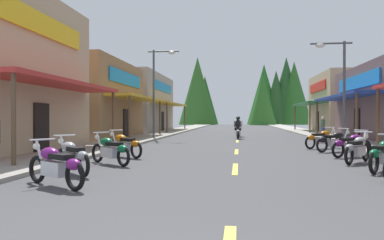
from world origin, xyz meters
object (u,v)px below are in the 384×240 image
at_px(motorcycle_parked_left_1, 72,156).
at_px(rider_cruising_lead, 238,129).
at_px(streetlamp_right, 337,77).
at_px(motorcycle_parked_right_3, 357,148).
at_px(motorcycle_parked_right_5, 334,141).
at_px(rider_cruising_trailing, 239,128).
at_px(motorcycle_parked_left_0, 56,165).
at_px(motorcycle_parked_left_3, 124,144).
at_px(motorcycle_parked_right_4, 352,144).
at_px(motorcycle_parked_right_6, 321,139).
at_px(motorcycle_parked_right_2, 383,154).
at_px(pedestrian_browsing, 323,126).
at_px(motorcycle_parked_left_2, 110,149).
at_px(streetlamp_left, 159,81).

distance_m(motorcycle_parked_left_1, rider_cruising_lead, 17.00).
relative_size(streetlamp_right, motorcycle_parked_left_1, 3.38).
distance_m(motorcycle_parked_right_3, motorcycle_parked_right_5, 3.87).
relative_size(streetlamp_right, rider_cruising_trailing, 2.61).
xyz_separation_m(motorcycle_parked_left_0, motorcycle_parked_left_3, (-0.34, 5.83, 0.00)).
bearing_deg(motorcycle_parked_right_4, motorcycle_parked_left_1, 176.79).
bearing_deg(motorcycle_parked_right_6, motorcycle_parked_right_2, -123.06).
relative_size(motorcycle_parked_right_5, rider_cruising_trailing, 0.87).
relative_size(motorcycle_parked_right_4, pedestrian_browsing, 1.17).
xyz_separation_m(motorcycle_parked_left_3, rider_cruising_trailing, (4.28, 14.85, 0.17)).
relative_size(streetlamp_right, motorcycle_parked_right_3, 3.14).
relative_size(motorcycle_parked_right_6, rider_cruising_trailing, 0.86).
xyz_separation_m(streetlamp_right, motorcycle_parked_right_6, (-1.26, -2.10, -3.21)).
bearing_deg(motorcycle_parked_right_2, motorcycle_parked_right_3, 40.75).
bearing_deg(motorcycle_parked_left_1, rider_cruising_lead, -62.50).
xyz_separation_m(motorcycle_parked_left_3, pedestrian_browsing, (10.31, 13.85, 0.40)).
xyz_separation_m(motorcycle_parked_right_6, motorcycle_parked_left_0, (-7.93, -10.71, 0.00)).
relative_size(motorcycle_parked_right_3, motorcycle_parked_left_2, 1.00).
xyz_separation_m(motorcycle_parked_right_3, motorcycle_parked_left_3, (-8.22, 0.63, 0.00)).
bearing_deg(motorcycle_parked_right_4, streetlamp_right, 46.23).
height_order(rider_cruising_trailing, pedestrian_browsing, rider_cruising_trailing).
height_order(motorcycle_parked_right_3, motorcycle_parked_right_4, same).
bearing_deg(pedestrian_browsing, motorcycle_parked_right_2, -111.74).
relative_size(motorcycle_parked_right_5, motorcycle_parked_left_0, 0.99).
height_order(motorcycle_parked_right_6, motorcycle_parked_left_3, same).
bearing_deg(motorcycle_parked_right_3, motorcycle_parked_left_2, 137.00).
bearing_deg(streetlamp_left, motorcycle_parked_left_1, -86.11).
xyz_separation_m(motorcycle_parked_left_0, rider_cruising_trailing, (3.94, 20.68, 0.17)).
bearing_deg(streetlamp_left, streetlamp_right, -20.41).
bearing_deg(motorcycle_parked_right_6, motorcycle_parked_left_0, -160.06).
relative_size(motorcycle_parked_right_3, motorcycle_parked_left_1, 1.08).
distance_m(motorcycle_parked_right_4, motorcycle_parked_left_3, 8.63).
relative_size(motorcycle_parked_left_1, motorcycle_parked_left_3, 0.92).
height_order(motorcycle_parked_left_2, rider_cruising_trailing, rider_cruising_trailing).
height_order(streetlamp_left, motorcycle_parked_right_5, streetlamp_left).
bearing_deg(streetlamp_right, motorcycle_parked_right_2, -97.20).
bearing_deg(motorcycle_parked_left_2, motorcycle_parked_left_0, 128.95).
bearing_deg(streetlamp_right, motorcycle_parked_left_0, -125.64).
bearing_deg(motorcycle_parked_left_1, motorcycle_parked_right_2, -126.98).
bearing_deg(motorcycle_parked_right_4, motorcycle_parked_right_3, -134.99).
bearing_deg(streetlamp_right, motorcycle_parked_right_4, -99.44).
relative_size(motorcycle_parked_right_3, motorcycle_parked_left_0, 0.94).
bearing_deg(streetlamp_left, motorcycle_parked_right_3, -51.08).
xyz_separation_m(motorcycle_parked_right_2, motorcycle_parked_left_1, (-8.45, -1.60, 0.00)).
bearing_deg(motorcycle_parked_left_3, rider_cruising_trailing, -70.52).
xyz_separation_m(motorcycle_parked_right_3, motorcycle_parked_left_1, (-8.34, -3.46, 0.00)).
bearing_deg(motorcycle_parked_right_3, motorcycle_parked_right_2, -139.90).
height_order(motorcycle_parked_right_6, pedestrian_browsing, pedestrian_browsing).
bearing_deg(motorcycle_parked_left_3, streetlamp_right, -108.19).
relative_size(streetlamp_left, motorcycle_parked_left_2, 3.44).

